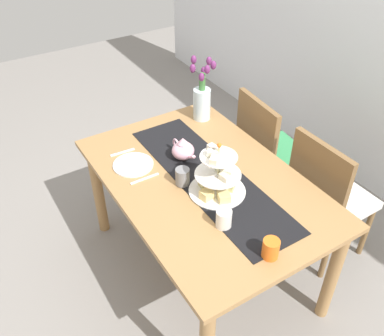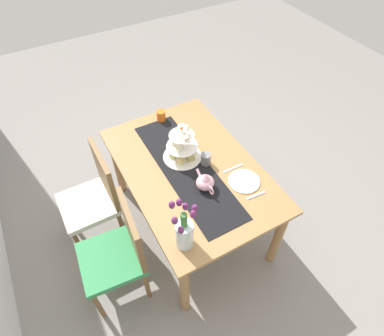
{
  "view_description": "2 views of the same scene",
  "coord_description": "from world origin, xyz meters",
  "px_view_note": "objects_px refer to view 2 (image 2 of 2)",
  "views": [
    {
      "loc": [
        1.48,
        -1.0,
        2.19
      ],
      "look_at": [
        -0.04,
        -0.05,
        0.8
      ],
      "focal_mm": 39.58,
      "sensor_mm": 36.0,
      "label": 1
    },
    {
      "loc": [
        -1.45,
        0.79,
        2.57
      ],
      "look_at": [
        -0.03,
        -0.0,
        0.75
      ],
      "focal_mm": 30.56,
      "sensor_mm": 36.0,
      "label": 2
    }
  ],
  "objects_px": {
    "fork_left": "(256,195)",
    "knife_left": "(233,168)",
    "dining_table": "(190,176)",
    "tulip_vase": "(184,231)",
    "teapot": "(205,182)",
    "dinner_plate_left": "(244,181)",
    "mug_grey": "(206,159)",
    "chair_left": "(119,251)",
    "mug_white_text": "(182,131)",
    "mug_orange": "(161,116)",
    "tiered_cake_stand": "(182,148)",
    "chair_right": "(95,196)"
  },
  "relations": [
    {
      "from": "teapot",
      "to": "mug_grey",
      "type": "bearing_deg",
      "value": -31.5
    },
    {
      "from": "dining_table",
      "to": "teapot",
      "type": "relative_size",
      "value": 6.08
    },
    {
      "from": "mug_white_text",
      "to": "mug_grey",
      "type": "bearing_deg",
      "value": -179.07
    },
    {
      "from": "dining_table",
      "to": "fork_left",
      "type": "height_order",
      "value": "fork_left"
    },
    {
      "from": "mug_white_text",
      "to": "mug_orange",
      "type": "xyz_separation_m",
      "value": [
        0.26,
        0.07,
        0.0
      ]
    },
    {
      "from": "teapot",
      "to": "fork_left",
      "type": "relative_size",
      "value": 1.59
    },
    {
      "from": "fork_left",
      "to": "teapot",
      "type": "bearing_deg",
      "value": 49.53
    },
    {
      "from": "tulip_vase",
      "to": "mug_orange",
      "type": "xyz_separation_m",
      "value": [
        1.15,
        -0.39,
        -0.1
      ]
    },
    {
      "from": "tiered_cake_stand",
      "to": "knife_left",
      "type": "relative_size",
      "value": 1.79
    },
    {
      "from": "teapot",
      "to": "fork_left",
      "type": "height_order",
      "value": "teapot"
    },
    {
      "from": "dining_table",
      "to": "mug_white_text",
      "type": "bearing_deg",
      "value": -18.51
    },
    {
      "from": "mug_grey",
      "to": "mug_orange",
      "type": "height_order",
      "value": "mug_grey"
    },
    {
      "from": "dinner_plate_left",
      "to": "mug_orange",
      "type": "distance_m",
      "value": 0.95
    },
    {
      "from": "dining_table",
      "to": "chair_left",
      "type": "relative_size",
      "value": 1.59
    },
    {
      "from": "teapot",
      "to": "fork_left",
      "type": "xyz_separation_m",
      "value": [
        -0.24,
        -0.28,
        -0.06
      ]
    },
    {
      "from": "knife_left",
      "to": "mug_orange",
      "type": "xyz_separation_m",
      "value": [
        0.77,
        0.23,
        0.04
      ]
    },
    {
      "from": "teapot",
      "to": "tiered_cake_stand",
      "type": "bearing_deg",
      "value": -0.76
    },
    {
      "from": "chair_left",
      "to": "mug_orange",
      "type": "distance_m",
      "value": 1.18
    },
    {
      "from": "dinner_plate_left",
      "to": "knife_left",
      "type": "xyz_separation_m",
      "value": [
        0.14,
        0.0,
        -0.0
      ]
    },
    {
      "from": "chair_left",
      "to": "knife_left",
      "type": "distance_m",
      "value": 1.01
    },
    {
      "from": "dining_table",
      "to": "tiered_cake_stand",
      "type": "bearing_deg",
      "value": -2.09
    },
    {
      "from": "dining_table",
      "to": "dinner_plate_left",
      "type": "xyz_separation_m",
      "value": [
        -0.31,
        -0.28,
        0.11
      ]
    },
    {
      "from": "dining_table",
      "to": "tulip_vase",
      "type": "height_order",
      "value": "tulip_vase"
    },
    {
      "from": "chair_left",
      "to": "fork_left",
      "type": "bearing_deg",
      "value": -101.34
    },
    {
      "from": "tiered_cake_stand",
      "to": "tulip_vase",
      "type": "bearing_deg",
      "value": 153.04
    },
    {
      "from": "mug_grey",
      "to": "knife_left",
      "type": "bearing_deg",
      "value": -133.15
    },
    {
      "from": "tulip_vase",
      "to": "chair_left",
      "type": "bearing_deg",
      "value": 52.24
    },
    {
      "from": "dining_table",
      "to": "mug_orange",
      "type": "bearing_deg",
      "value": -4.61
    },
    {
      "from": "mug_grey",
      "to": "tiered_cake_stand",
      "type": "bearing_deg",
      "value": 37.63
    },
    {
      "from": "dinner_plate_left",
      "to": "knife_left",
      "type": "bearing_deg",
      "value": 0.0
    },
    {
      "from": "dining_table",
      "to": "tiered_cake_stand",
      "type": "relative_size",
      "value": 4.77
    },
    {
      "from": "teapot",
      "to": "mug_orange",
      "type": "xyz_separation_m",
      "value": [
        0.83,
        -0.05,
        -0.01
      ]
    },
    {
      "from": "fork_left",
      "to": "knife_left",
      "type": "distance_m",
      "value": 0.29
    },
    {
      "from": "mug_orange",
      "to": "dinner_plate_left",
      "type": "bearing_deg",
      "value": -166.14
    },
    {
      "from": "knife_left",
      "to": "fork_left",
      "type": "bearing_deg",
      "value": 180.0
    },
    {
      "from": "tiered_cake_stand",
      "to": "fork_left",
      "type": "distance_m",
      "value": 0.65
    },
    {
      "from": "mug_white_text",
      "to": "dinner_plate_left",
      "type": "bearing_deg",
      "value": -166.37
    },
    {
      "from": "dinner_plate_left",
      "to": "mug_white_text",
      "type": "distance_m",
      "value": 0.68
    },
    {
      "from": "chair_left",
      "to": "knife_left",
      "type": "relative_size",
      "value": 5.35
    },
    {
      "from": "teapot",
      "to": "chair_left",
      "type": "bearing_deg",
      "value": 93.18
    },
    {
      "from": "teapot",
      "to": "mug_grey",
      "type": "distance_m",
      "value": 0.23
    },
    {
      "from": "dinner_plate_left",
      "to": "dining_table",
      "type": "bearing_deg",
      "value": 41.35
    },
    {
      "from": "chair_left",
      "to": "mug_white_text",
      "type": "relative_size",
      "value": 9.58
    },
    {
      "from": "tiered_cake_stand",
      "to": "mug_white_text",
      "type": "distance_m",
      "value": 0.25
    },
    {
      "from": "mug_orange",
      "to": "tiered_cake_stand",
      "type": "bearing_deg",
      "value": 174.72
    },
    {
      "from": "mug_white_text",
      "to": "chair_right",
      "type": "bearing_deg",
      "value": 94.5
    },
    {
      "from": "tiered_cake_stand",
      "to": "dinner_plate_left",
      "type": "height_order",
      "value": "tiered_cake_stand"
    },
    {
      "from": "dinner_plate_left",
      "to": "mug_grey",
      "type": "height_order",
      "value": "mug_grey"
    },
    {
      "from": "tiered_cake_stand",
      "to": "dinner_plate_left",
      "type": "xyz_separation_m",
      "value": [
        -0.44,
        -0.27,
        -0.09
      ]
    },
    {
      "from": "teapot",
      "to": "knife_left",
      "type": "relative_size",
      "value": 1.4
    }
  ]
}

